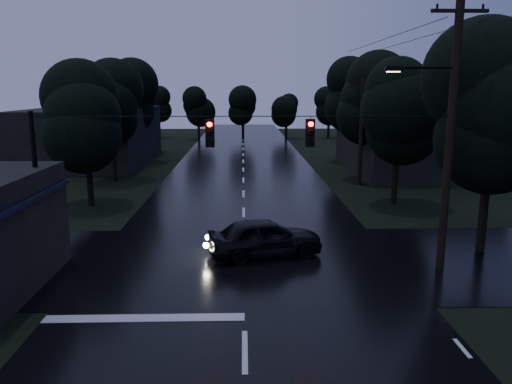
{
  "coord_description": "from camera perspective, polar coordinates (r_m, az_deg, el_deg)",
  "views": [
    {
      "loc": [
        -0.02,
        -6.93,
        6.75
      ],
      "look_at": [
        0.54,
        14.45,
        2.33
      ],
      "focal_mm": 35.0,
      "sensor_mm": 36.0,
      "label": 1
    }
  ],
  "objects": [
    {
      "name": "main_road",
      "position": [
        37.54,
        -1.45,
        1.33
      ],
      "size": [
        12.0,
        120.0,
        0.02
      ],
      "primitive_type": "cube",
      "color": "black",
      "rests_on": "ground"
    },
    {
      "name": "cross_street",
      "position": [
        20.1,
        -1.37,
        -7.94
      ],
      "size": [
        60.0,
        9.0,
        0.02
      ],
      "primitive_type": "cube",
      "color": "black",
      "rests_on": "ground"
    },
    {
      "name": "building_far_right",
      "position": [
        43.5,
        17.38,
        5.16
      ],
      "size": [
        10.0,
        14.0,
        4.4
      ],
      "primitive_type": "cube",
      "color": "black",
      "rests_on": "ground"
    },
    {
      "name": "building_far_left",
      "position": [
        49.15,
        -18.13,
        6.16
      ],
      "size": [
        10.0,
        16.0,
        5.0
      ],
      "primitive_type": "cube",
      "color": "black",
      "rests_on": "ground"
    },
    {
      "name": "utility_pole_main",
      "position": [
        19.47,
        21.08,
        6.52
      ],
      "size": [
        3.5,
        0.3,
        10.0
      ],
      "color": "black",
      "rests_on": "ground"
    },
    {
      "name": "utility_pole_far",
      "position": [
        36.02,
        11.94,
        6.87
      ],
      "size": [
        2.0,
        0.3,
        7.5
      ],
      "color": "black",
      "rests_on": "ground"
    },
    {
      "name": "anchor_pole_left",
      "position": [
        19.79,
        -23.68,
        -0.24
      ],
      "size": [
        0.18,
        0.18,
        6.0
      ],
      "primitive_type": "cylinder",
      "color": "black",
      "rests_on": "ground"
    },
    {
      "name": "span_signals",
      "position": [
        17.99,
        0.34,
        6.88
      ],
      "size": [
        15.0,
        0.37,
        1.12
      ],
      "color": "black",
      "rests_on": "ground"
    },
    {
      "name": "tree_corner_near",
      "position": [
        22.32,
        25.48,
        8.63
      ],
      "size": [
        4.48,
        4.48,
        9.44
      ],
      "color": "black",
      "rests_on": "ground"
    },
    {
      "name": "tree_left_a",
      "position": [
        30.33,
        -18.93,
        8.22
      ],
      "size": [
        3.92,
        3.92,
        8.26
      ],
      "color": "black",
      "rests_on": "ground"
    },
    {
      "name": "tree_left_b",
      "position": [
        38.17,
        -16.27,
        9.53
      ],
      "size": [
        4.2,
        4.2,
        8.85
      ],
      "color": "black",
      "rests_on": "ground"
    },
    {
      "name": "tree_left_c",
      "position": [
        48.03,
        -13.98,
        10.45
      ],
      "size": [
        4.48,
        4.48,
        9.44
      ],
      "color": "black",
      "rests_on": "ground"
    },
    {
      "name": "tree_right_a",
      "position": [
        30.33,
        16.01,
        9.11
      ],
      "size": [
        4.2,
        4.2,
        8.85
      ],
      "color": "black",
      "rests_on": "ground"
    },
    {
      "name": "tree_right_b",
      "position": [
        38.17,
        13.31,
        10.25
      ],
      "size": [
        4.48,
        4.48,
        9.44
      ],
      "color": "black",
      "rests_on": "ground"
    },
    {
      "name": "tree_right_c",
      "position": [
        48.03,
        10.99,
        11.03
      ],
      "size": [
        4.76,
        4.76,
        10.03
      ],
      "color": "black",
      "rests_on": "ground"
    },
    {
      "name": "car",
      "position": [
        20.5,
        1.02,
        -5.19
      ],
      "size": [
        5.01,
        3.0,
        1.6
      ],
      "primitive_type": "imported",
      "rotation": [
        0.0,
        0.0,
        1.82
      ],
      "color": "black",
      "rests_on": "ground"
    }
  ]
}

